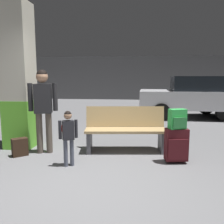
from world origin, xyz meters
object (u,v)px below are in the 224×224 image
at_px(structural_pillar, 18,77).
at_px(child, 68,132).
at_px(parked_car_near, 198,96).
at_px(bench, 125,129).
at_px(backpack_bright, 178,119).
at_px(suitcase, 176,145).
at_px(adult, 43,102).
at_px(backpack_dark_floor, 20,147).

bearing_deg(structural_pillar, child, -37.65).
xyz_separation_m(structural_pillar, parked_car_near, (4.66, 4.19, -0.67)).
height_order(bench, backpack_bright, backpack_bright).
bearing_deg(backpack_bright, structural_pillar, 167.86).
distance_m(child, parked_car_near, 6.19).
relative_size(structural_pillar, suitcase, 4.94).
height_order(backpack_bright, adult, adult).
xyz_separation_m(bench, backpack_bright, (0.92, -0.60, 0.33)).
relative_size(bench, child, 1.76).
xyz_separation_m(backpack_bright, parked_car_near, (1.51, 4.86, 0.03)).
distance_m(bench, parked_car_near, 4.92).
relative_size(structural_pillar, backpack_bright, 8.77).
relative_size(structural_pillar, parked_car_near, 0.72).
distance_m(child, backpack_dark_floor, 1.23).
xyz_separation_m(child, backpack_dark_floor, (-1.08, 0.42, -0.41)).
relative_size(child, adult, 0.58).
height_order(structural_pillar, backpack_dark_floor, structural_pillar).
distance_m(suitcase, adult, 2.60).
xyz_separation_m(structural_pillar, adult, (0.66, -0.37, -0.48)).
xyz_separation_m(backpack_bright, adult, (-2.49, 0.30, 0.23)).
height_order(backpack_bright, child, backpack_bright).
xyz_separation_m(child, parked_car_near, (3.33, 5.21, 0.23)).
height_order(suitcase, backpack_dark_floor, suitcase).
bearing_deg(structural_pillar, suitcase, -12.14).
height_order(backpack_bright, backpack_dark_floor, backpack_bright).
bearing_deg(child, parked_car_near, 57.45).
bearing_deg(bench, parked_car_near, 60.37).
xyz_separation_m(structural_pillar, backpack_bright, (3.15, -0.68, -0.71)).
relative_size(bench, backpack_bright, 4.84).
distance_m(bench, suitcase, 1.10).
relative_size(structural_pillar, backpack_dark_floor, 8.77).
bearing_deg(adult, parked_car_near, 48.74).
distance_m(structural_pillar, suitcase, 3.42).
distance_m(bench, adult, 1.70).
height_order(child, backpack_dark_floor, child).
bearing_deg(structural_pillar, adult, -29.61).
distance_m(bench, backpack_bright, 1.14).
height_order(adult, parked_car_near, adult).
height_order(backpack_dark_floor, parked_car_near, parked_car_near).
bearing_deg(suitcase, child, -169.10).
bearing_deg(backpack_dark_floor, child, -21.53).
bearing_deg(suitcase, adult, 173.05).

